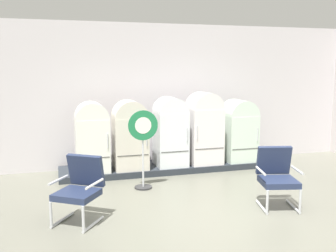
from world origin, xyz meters
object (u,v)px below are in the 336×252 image
(armchair_right, at_px, (277,175))
(refrigerator_3, at_px, (204,126))
(refrigerator_1, at_px, (130,133))
(armchair_left, at_px, (80,186))
(refrigerator_4, at_px, (239,129))
(refrigerator_0, at_px, (92,135))
(refrigerator_2, at_px, (170,130))
(sign_stand, at_px, (143,148))

(armchair_right, bearing_deg, refrigerator_3, 96.05)
(refrigerator_1, relative_size, armchair_left, 1.49)
(refrigerator_4, bearing_deg, refrigerator_0, -179.48)
(refrigerator_2, relative_size, refrigerator_4, 1.07)
(sign_stand, bearing_deg, refrigerator_3, 32.46)
(armchair_left, bearing_deg, sign_stand, 45.79)
(armchair_right, bearing_deg, armchair_left, 175.42)
(refrigerator_1, bearing_deg, refrigerator_3, 0.35)
(refrigerator_1, relative_size, sign_stand, 0.98)
(refrigerator_3, height_order, sign_stand, refrigerator_3)
(armchair_left, distance_m, sign_stand, 1.73)
(armchair_left, relative_size, sign_stand, 0.66)
(refrigerator_0, distance_m, refrigerator_3, 2.39)
(refrigerator_0, distance_m, armchair_right, 3.64)
(sign_stand, bearing_deg, armchair_right, -38.77)
(refrigerator_2, relative_size, armchair_left, 1.53)
(refrigerator_3, distance_m, sign_stand, 1.87)
(armchair_left, height_order, sign_stand, sign_stand)
(armchair_right, xyz_separation_m, sign_stand, (-1.84, 1.47, 0.25))
(refrigerator_2, relative_size, sign_stand, 1.01)
(refrigerator_3, height_order, armchair_right, refrigerator_3)
(refrigerator_4, height_order, armchair_left, refrigerator_4)
(armchair_right, distance_m, sign_stand, 2.37)
(refrigerator_3, distance_m, armchair_left, 3.58)
(refrigerator_0, height_order, sign_stand, refrigerator_0)
(refrigerator_2, distance_m, refrigerator_4, 1.59)
(refrigerator_1, distance_m, sign_stand, 1.00)
(refrigerator_4, bearing_deg, refrigerator_2, -179.77)
(refrigerator_4, xyz_separation_m, armchair_left, (-3.60, -2.25, -0.32))
(armchair_left, bearing_deg, refrigerator_1, 62.75)
(refrigerator_2, relative_size, armchair_right, 1.53)
(refrigerator_0, distance_m, sign_stand, 1.29)
(refrigerator_1, height_order, armchair_left, refrigerator_1)
(armchair_right, bearing_deg, refrigerator_1, 127.46)
(refrigerator_3, relative_size, sign_stand, 1.07)
(refrigerator_3, xyz_separation_m, armchair_right, (0.26, -2.47, -0.42))
(refrigerator_2, bearing_deg, armchair_left, -131.87)
(refrigerator_4, xyz_separation_m, armchair_right, (-0.57, -2.49, -0.32))
(refrigerator_4, distance_m, sign_stand, 2.61)
(refrigerator_2, xyz_separation_m, sign_stand, (-0.82, -1.01, -0.13))
(refrigerator_4, bearing_deg, refrigerator_1, -179.29)
(refrigerator_2, xyz_separation_m, armchair_left, (-2.01, -2.25, -0.38))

